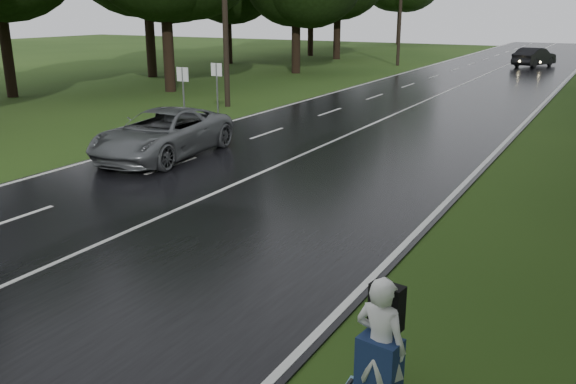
# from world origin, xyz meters

# --- Properties ---
(ground) EXTENTS (160.00, 160.00, 0.00)m
(ground) POSITION_xyz_m (0.00, 0.00, 0.00)
(ground) COLOR #274313
(ground) RESTS_ON ground
(road) EXTENTS (12.00, 140.00, 0.04)m
(road) POSITION_xyz_m (0.00, 20.00, 0.02)
(road) COLOR black
(road) RESTS_ON ground
(lane_center) EXTENTS (0.12, 140.00, 0.01)m
(lane_center) POSITION_xyz_m (0.00, 20.00, 0.04)
(lane_center) COLOR silver
(lane_center) RESTS_ON road
(grey_car) EXTENTS (3.20, 5.99, 1.60)m
(grey_car) POSITION_xyz_m (-4.04, 8.87, 0.84)
(grey_car) COLOR #545759
(grey_car) RESTS_ON road
(far_car) EXTENTS (3.16, 5.21, 1.62)m
(far_car) POSITION_xyz_m (2.29, 49.92, 0.85)
(far_car) COLOR black
(far_car) RESTS_ON road
(hitchhiker) EXTENTS (0.74, 0.68, 1.87)m
(hitchhiker) POSITION_xyz_m (7.29, -0.34, 0.87)
(hitchhiker) COLOR silver
(hitchhiker) RESTS_ON ground
(utility_pole_mid) EXTENTS (1.80, 0.28, 9.11)m
(utility_pole_mid) POSITION_xyz_m (-8.50, 19.15, 0.00)
(utility_pole_mid) COLOR black
(utility_pole_mid) RESTS_ON ground
(utility_pole_far) EXTENTS (1.80, 0.28, 10.61)m
(utility_pole_far) POSITION_xyz_m (-8.50, 45.64, 0.00)
(utility_pole_far) COLOR black
(utility_pole_far) RESTS_ON ground
(road_sign_a) EXTENTS (0.60, 0.10, 2.50)m
(road_sign_a) POSITION_xyz_m (-7.20, 13.98, 0.00)
(road_sign_a) COLOR white
(road_sign_a) RESTS_ON ground
(road_sign_b) EXTENTS (0.60, 0.10, 2.48)m
(road_sign_b) POSITION_xyz_m (-7.20, 16.47, 0.00)
(road_sign_b) COLOR white
(road_sign_b) RESTS_ON ground
(tree_left_d) EXTENTS (10.00, 10.00, 15.63)m
(tree_left_d) POSITION_xyz_m (-14.92, 22.30, 0.00)
(tree_left_d) COLOR black
(tree_left_d) RESTS_ON ground
(tree_left_e) EXTENTS (8.52, 8.52, 13.32)m
(tree_left_e) POSITION_xyz_m (-13.33, 35.55, 0.00)
(tree_left_e) COLOR black
(tree_left_e) RESTS_ON ground
(tree_left_f) EXTENTS (9.56, 9.56, 14.93)m
(tree_left_f) POSITION_xyz_m (-16.18, 49.36, 0.00)
(tree_left_f) COLOR black
(tree_left_f) RESTS_ON ground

